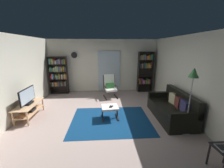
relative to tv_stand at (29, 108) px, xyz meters
name	(u,v)px	position (x,y,z in m)	size (l,w,h in m)	color
ground_plane	(103,117)	(2.38, -0.16, -0.31)	(7.02, 7.02, 0.00)	#B09992
wall_back	(103,66)	(2.38, 2.74, 0.99)	(5.60, 0.06, 2.60)	silver
wall_left	(10,80)	(-0.32, -0.16, 0.99)	(0.06, 6.00, 2.60)	silver
wall_right	(189,77)	(5.08, -0.16, 0.99)	(0.06, 6.00, 2.60)	silver
glass_door_panel	(109,71)	(2.68, 2.68, 0.74)	(1.10, 0.01, 2.00)	silver
area_rug	(111,120)	(2.61, -0.37, -0.30)	(2.42, 1.88, 0.01)	navy
tv_stand	(29,108)	(0.00, 0.00, 0.00)	(0.50, 1.15, 0.46)	tan
television	(27,97)	(0.00, 0.00, 0.40)	(0.20, 0.84, 0.52)	black
bookshelf_near_tv	(58,74)	(0.22, 2.47, 0.67)	(0.84, 0.30, 1.80)	black
bookshelf_near_sofa	(145,70)	(4.49, 2.53, 0.78)	(0.74, 0.30, 2.01)	black
leather_sofa	(172,109)	(4.58, -0.31, 0.01)	(0.87, 1.82, 0.87)	black
lounge_armchair	(110,85)	(2.68, 1.79, 0.23)	(0.68, 0.75, 1.02)	black
ottoman	(110,108)	(2.59, -0.21, 0.03)	(0.56, 0.52, 0.41)	white
tv_remote	(112,107)	(2.64, -0.26, 0.11)	(0.04, 0.14, 0.02)	black
cell_phone	(111,107)	(2.61, -0.24, 0.10)	(0.07, 0.14, 0.01)	black
floor_lamp_by_sofa	(193,79)	(4.53, -1.16, 1.18)	(0.24, 0.24, 1.76)	#A5A5AD
wall_clock	(74,55)	(0.99, 2.67, 1.54)	(0.29, 0.03, 0.29)	silver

